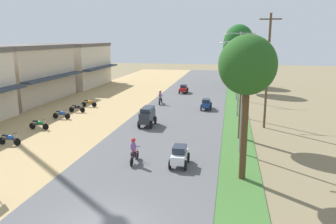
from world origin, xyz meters
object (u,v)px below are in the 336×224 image
(utility_pole_near, at_px, (267,70))
(motorbike_ahead_second, at_px, (160,98))
(parked_motorbike_second, at_px, (9,139))
(streetlamp_mid, at_px, (239,69))
(streetlamp_far, at_px, (238,66))
(parked_motorbike_third, at_px, (39,124))
(motorbike_foreground_rider, at_px, (134,151))
(car_hatchback_white, at_px, (180,155))
(car_sedan_red, at_px, (184,88))
(streetlamp_near, at_px, (243,89))
(car_sedan_blue, at_px, (206,103))
(median_tree_fourth, at_px, (237,49))
(parked_motorbike_fifth, at_px, (77,108))
(parked_motorbike_sixth, at_px, (89,103))
(median_tree_nearest, at_px, (247,67))
(streetlamp_farthest, at_px, (236,57))
(median_tree_second, at_px, (244,58))
(median_tree_third, at_px, (239,43))
(parked_motorbike_fourth, at_px, (62,114))

(utility_pole_near, bearing_deg, motorbike_ahead_second, 142.76)
(parked_motorbike_second, relative_size, streetlamp_mid, 0.22)
(streetlamp_far, distance_m, utility_pole_near, 13.60)
(parked_motorbike_third, bearing_deg, motorbike_foreground_rider, -31.06)
(car_hatchback_white, bearing_deg, car_sedan_red, 97.42)
(motorbike_ahead_second, bearing_deg, car_hatchback_white, -74.76)
(streetlamp_near, distance_m, car_sedan_blue, 14.70)
(streetlamp_far, relative_size, utility_pole_near, 0.76)
(parked_motorbike_second, relative_size, car_sedan_blue, 0.80)
(car_sedan_blue, bearing_deg, median_tree_fourth, 81.03)
(parked_motorbike_fifth, relative_size, motorbike_ahead_second, 1.00)
(utility_pole_near, bearing_deg, car_sedan_blue, 130.68)
(parked_motorbike_sixth, distance_m, motorbike_foreground_rider, 18.89)
(streetlamp_near, height_order, motorbike_ahead_second, streetlamp_near)
(median_tree_nearest, relative_size, car_sedan_red, 3.49)
(parked_motorbike_third, distance_m, motorbike_ahead_second, 15.10)
(utility_pole_near, height_order, car_hatchback_white, utility_pole_near)
(parked_motorbike_sixth, xyz_separation_m, streetlamp_far, (16.49, 7.91, 3.80))
(streetlamp_mid, bearing_deg, utility_pole_near, -59.88)
(streetlamp_far, xyz_separation_m, streetlamp_farthest, (0.00, 17.86, 0.09))
(car_sedan_blue, bearing_deg, streetlamp_mid, -38.00)
(median_tree_fourth, distance_m, car_sedan_red, 13.92)
(streetlamp_near, distance_m, motorbike_foreground_rider, 8.12)
(median_tree_fourth, bearing_deg, parked_motorbike_fifth, -123.46)
(parked_motorbike_sixth, relative_size, streetlamp_far, 0.24)
(median_tree_nearest, distance_m, median_tree_fourth, 39.42)
(parked_motorbike_second, distance_m, streetlamp_near, 17.03)
(median_tree_fourth, relative_size, motorbike_ahead_second, 4.82)
(parked_motorbike_second, xyz_separation_m, utility_pole_near, (18.78, 8.71, 4.52))
(parked_motorbike_second, xyz_separation_m, median_tree_fourth, (16.58, 36.47, 5.37))
(median_tree_second, xyz_separation_m, median_tree_third, (0.05, 24.75, 0.70))
(streetlamp_mid, xyz_separation_m, motorbike_ahead_second, (-8.84, 4.55, -3.93))
(streetlamp_farthest, bearing_deg, utility_pole_near, -85.88)
(motorbike_ahead_second, bearing_deg, parked_motorbike_sixth, -158.93)
(streetlamp_farthest, xyz_separation_m, car_sedan_blue, (-3.30, -24.79, -3.69))
(streetlamp_far, relative_size, car_hatchback_white, 3.69)
(parked_motorbike_second, bearing_deg, streetlamp_farthest, 67.54)
(median_tree_second, height_order, motorbike_ahead_second, median_tree_second)
(median_tree_third, height_order, streetlamp_farthest, median_tree_third)
(median_tree_fourth, bearing_deg, parked_motorbike_sixth, -126.62)
(median_tree_third, bearing_deg, median_tree_nearest, -90.24)
(parked_motorbike_second, relative_size, streetlamp_farthest, 0.24)
(utility_pole_near, height_order, motorbike_ahead_second, utility_pole_near)
(streetlamp_near, relative_size, utility_pole_near, 0.78)
(median_tree_nearest, xyz_separation_m, streetlamp_mid, (-0.02, 15.55, -1.49))
(car_sedan_red, xyz_separation_m, motorbike_foreground_rider, (0.74, -27.69, 0.11))
(parked_motorbike_fourth, relative_size, streetlamp_far, 0.24)
(streetlamp_far, xyz_separation_m, car_hatchback_white, (-3.70, -23.83, -3.60))
(parked_motorbike_sixth, relative_size, utility_pole_near, 0.18)
(median_tree_nearest, xyz_separation_m, motorbike_ahead_second, (-8.86, 20.09, -5.42))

